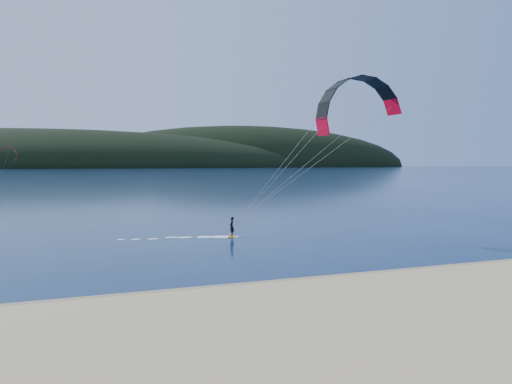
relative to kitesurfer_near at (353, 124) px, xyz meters
The scene contains 5 objects.
ground 26.95m from the kitesurfer_near, 132.89° to the right, with size 1800.00×1800.00×0.00m, color #081A3C.
wet_sand 24.12m from the kitesurfer_near, 140.98° to the right, with size 220.00×2.50×0.10m.
headland 727.35m from the kitesurfer_near, 91.28° to the left, with size 1200.00×310.00×140.00m.
kitesurfer_near is the anchor object (origin of this frame).
kitesurfer_far 193.23m from the kitesurfer_near, 106.24° to the left, with size 8.27×5.08×13.15m.
Camera 1 is at (-6.00, -19.92, 6.93)m, focal length 33.55 mm.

